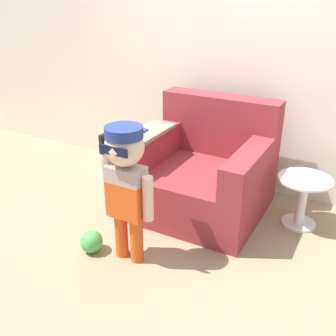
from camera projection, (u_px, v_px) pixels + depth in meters
ground_plane at (211, 212)px, 3.41m from camera, size 10.00×10.00×0.00m
wall_back at (248, 48)px, 3.40m from camera, size 10.00×0.05×2.60m
armchair at (203, 172)px, 3.37m from camera, size 1.07×0.99×0.93m
person_child at (126, 175)px, 2.57m from camera, size 0.41×0.30×0.99m
side_table at (302, 197)px, 3.14m from camera, size 0.42×0.42×0.42m
toy_ball at (91, 241)px, 2.88m from camera, size 0.17×0.17×0.17m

